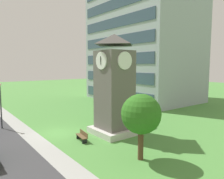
# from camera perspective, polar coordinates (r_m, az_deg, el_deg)

# --- Properties ---
(ground_plane) EXTENTS (160.00, 160.00, 0.00)m
(ground_plane) POSITION_cam_1_polar(r_m,az_deg,el_deg) (22.98, -13.94, -11.12)
(ground_plane) COLOR #4C893D
(kerb_strip) EXTENTS (120.00, 1.60, 0.01)m
(kerb_strip) POSITION_cam_1_polar(r_m,az_deg,el_deg) (22.18, -19.95, -11.95)
(kerb_strip) COLOR #9E9E99
(kerb_strip) RESTS_ON ground
(office_building) EXTENTS (20.36, 14.08, 28.80)m
(office_building) POSITION_cam_1_polar(r_m,az_deg,el_deg) (44.68, 8.19, 16.00)
(office_building) COLOR #9EA8B2
(office_building) RESTS_ON ground
(clock_tower) EXTENTS (4.05, 4.05, 9.85)m
(clock_tower) POSITION_cam_1_polar(r_m,az_deg,el_deg) (21.46, 0.63, -0.18)
(clock_tower) COLOR #605B56
(clock_tower) RESTS_ON ground
(park_bench) EXTENTS (1.85, 0.74, 0.88)m
(park_bench) POSITION_cam_1_polar(r_m,az_deg,el_deg) (20.25, -7.85, -12.02)
(park_bench) COLOR brown
(park_bench) RESTS_ON ground
(street_lamp) EXTENTS (0.36, 0.36, 4.96)m
(street_lamp) POSITION_cam_1_polar(r_m,az_deg,el_deg) (26.21, -27.29, -2.44)
(street_lamp) COLOR #333338
(street_lamp) RESTS_ON ground
(tree_streetside) EXTENTS (3.81, 3.81, 5.43)m
(tree_streetside) POSITION_cam_1_polar(r_m,az_deg,el_deg) (25.56, 1.23, -1.12)
(tree_streetside) COLOR #513823
(tree_streetside) RESTS_ON ground
(tree_by_building) EXTENTS (3.12, 3.12, 5.19)m
(tree_by_building) POSITION_cam_1_polar(r_m,az_deg,el_deg) (29.41, 2.63, 0.03)
(tree_by_building) COLOR #513823
(tree_by_building) RESTS_ON ground
(tree_near_tower) EXTENTS (2.89, 2.89, 4.82)m
(tree_near_tower) POSITION_cam_1_polar(r_m,az_deg,el_deg) (15.68, 7.66, -6.50)
(tree_near_tower) COLOR #513823
(tree_near_tower) RESTS_ON ground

